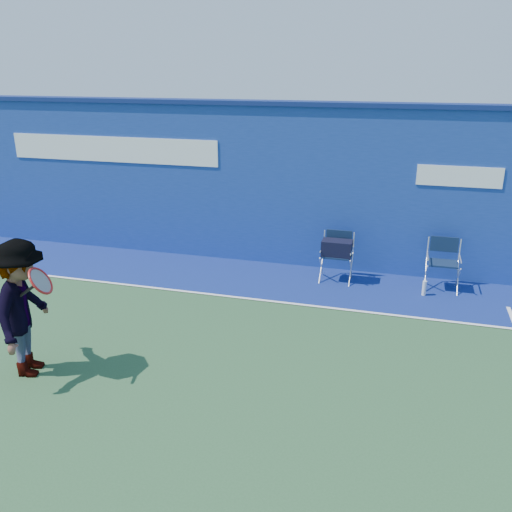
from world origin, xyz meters
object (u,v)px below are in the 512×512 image
(directors_chair_left, at_px, (336,261))
(water_bottle, at_px, (424,288))
(directors_chair_right, at_px, (442,274))
(tennis_player, at_px, (24,308))

(directors_chair_left, xyz_separation_m, water_bottle, (1.53, -0.28, -0.24))
(directors_chair_right, height_order, water_bottle, directors_chair_right)
(directors_chair_right, xyz_separation_m, tennis_player, (-5.12, -4.22, 0.60))
(directors_chair_left, distance_m, directors_chair_right, 1.82)
(water_bottle, bearing_deg, tennis_player, -141.56)
(tennis_player, bearing_deg, directors_chair_right, 39.46)
(directors_chair_right, bearing_deg, water_bottle, -126.92)
(tennis_player, bearing_deg, directors_chair_left, 51.23)
(water_bottle, distance_m, tennis_player, 6.22)
(directors_chair_left, bearing_deg, water_bottle, -10.28)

